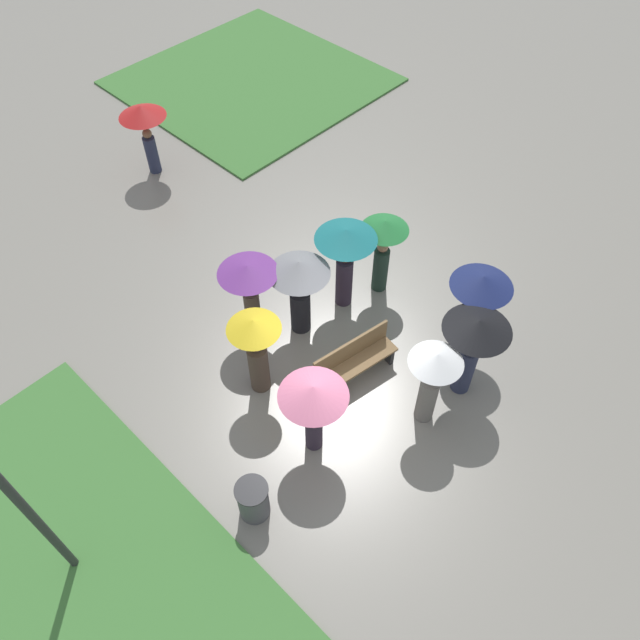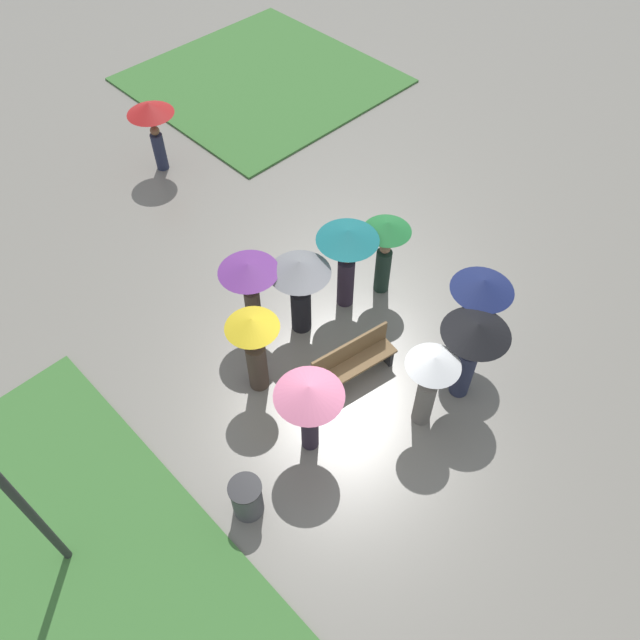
% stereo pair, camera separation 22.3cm
% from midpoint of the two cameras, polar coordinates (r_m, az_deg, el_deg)
% --- Properties ---
extents(ground_plane, '(90.00, 90.00, 0.00)m').
position_cam_midpoint_polar(ground_plane, '(11.49, 1.23, -7.47)').
color(ground_plane, gray).
extents(lawn_patch_far, '(6.55, 6.57, 0.06)m').
position_cam_midpoint_polar(lawn_patch_far, '(19.78, -6.61, 20.88)').
color(lawn_patch_far, '#427A38').
rests_on(lawn_patch_far, ground_plane).
extents(park_bench, '(1.71, 0.70, 0.90)m').
position_cam_midpoint_polar(park_bench, '(11.45, 2.58, -3.65)').
color(park_bench, brown).
rests_on(park_bench, ground_plane).
extents(lamp_post, '(0.32, 0.32, 3.93)m').
position_cam_midpoint_polar(lamp_post, '(8.75, -27.02, -13.99)').
color(lamp_post, '#2D2D30').
rests_on(lamp_post, ground_plane).
extents(trash_bin, '(0.54, 0.54, 0.79)m').
position_cam_midpoint_polar(trash_bin, '(10.24, -6.77, -16.05)').
color(trash_bin, '#4C4C51').
rests_on(trash_bin, ground_plane).
extents(crowd_person_grey, '(1.16, 1.16, 1.83)m').
position_cam_midpoint_polar(crowd_person_grey, '(11.50, -2.45, 3.57)').
color(crowd_person_grey, black).
rests_on(crowd_person_grey, ground_plane).
extents(crowd_person_white, '(0.91, 0.91, 1.84)m').
position_cam_midpoint_polar(crowd_person_white, '(10.43, 9.65, -5.04)').
color(crowd_person_white, slate).
rests_on(crowd_person_white, ground_plane).
extents(crowd_person_navy, '(1.12, 1.12, 1.97)m').
position_cam_midpoint_polar(crowd_person_navy, '(11.37, 13.77, 2.26)').
color(crowd_person_navy, '#282D47').
rests_on(crowd_person_navy, ground_plane).
extents(crowd_person_teal, '(1.20, 1.20, 1.97)m').
position_cam_midpoint_polar(crowd_person_teal, '(11.88, 1.80, 6.48)').
color(crowd_person_teal, '#2D2333').
rests_on(crowd_person_teal, ground_plane).
extents(crowd_person_purple, '(1.12, 1.12, 1.80)m').
position_cam_midpoint_polar(crowd_person_purple, '(11.52, -7.05, 3.37)').
color(crowd_person_purple, '#47382D').
rests_on(crowd_person_purple, ground_plane).
extents(crowd_person_yellow, '(0.94, 0.94, 1.90)m').
position_cam_midpoint_polar(crowd_person_yellow, '(10.73, -6.48, -2.23)').
color(crowd_person_yellow, '#47382D').
rests_on(crowd_person_yellow, ground_plane).
extents(crowd_person_green, '(0.95, 0.95, 1.83)m').
position_cam_midpoint_polar(crowd_person_green, '(12.34, 5.29, 7.10)').
color(crowd_person_green, '#1E3328').
rests_on(crowd_person_green, ground_plane).
extents(crowd_person_black, '(1.17, 1.17, 1.94)m').
position_cam_midpoint_polar(crowd_person_black, '(10.77, 13.32, -1.73)').
color(crowd_person_black, '#282D47').
rests_on(crowd_person_black, ground_plane).
extents(crowd_person_pink, '(1.13, 1.13, 1.78)m').
position_cam_midpoint_polar(crowd_person_pink, '(9.85, -1.26, -7.35)').
color(crowd_person_pink, '#2D2333').
rests_on(crowd_person_pink, ground_plane).
extents(lone_walker_far_path, '(1.11, 1.11, 1.82)m').
position_cam_midpoint_polar(lone_walker_far_path, '(15.91, -16.22, 17.09)').
color(lone_walker_far_path, '#282D47').
rests_on(lone_walker_far_path, ground_plane).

